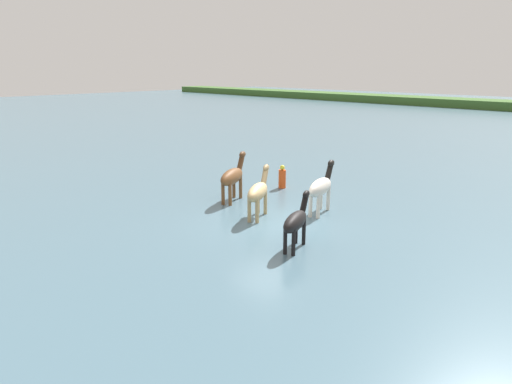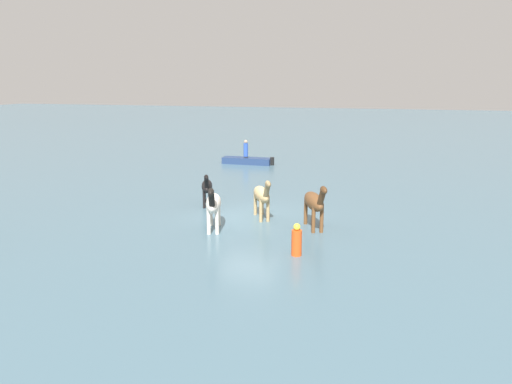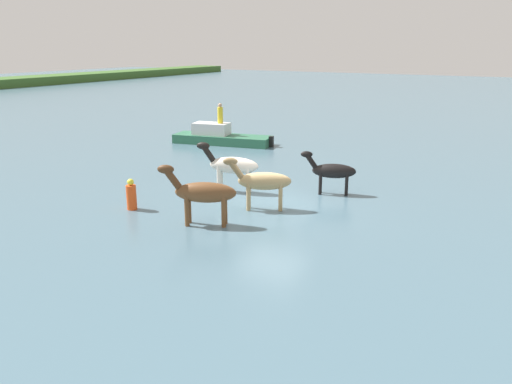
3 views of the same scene
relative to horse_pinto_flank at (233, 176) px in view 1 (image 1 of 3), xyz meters
The scene contains 6 objects.
ground_plane 3.39m from the horse_pinto_flank, 18.02° to the right, with size 177.62×177.62×0.00m, color #476675.
horse_pinto_flank is the anchor object (origin of this frame).
horse_gray_outer 4.04m from the horse_pinto_flank, 18.86° to the left, with size 1.15×2.56×1.99m.
horse_dark_mare 2.57m from the horse_pinto_flank, 19.82° to the right, with size 1.48×2.35×1.91m.
horse_chestnut_trailing 5.98m from the horse_pinto_flank, 22.69° to the right, with size 1.10×2.18×1.71m.
buoy_channel_marker 3.28m from the horse_pinto_flank, 88.57° to the left, with size 0.36×0.36×1.14m.
Camera 1 is at (11.31, -12.18, 5.76)m, focal length 31.95 mm.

